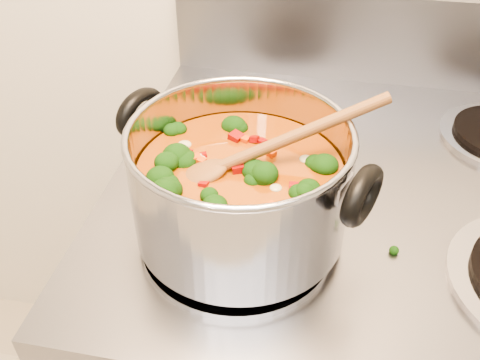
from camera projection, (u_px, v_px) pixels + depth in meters
The scene contains 3 objects.
stockpot at pixel (240, 185), 0.63m from camera, with size 0.32×0.26×0.15m.
wooden_spoon at pixel (250, 155), 0.60m from camera, with size 0.24×0.13×0.09m.
cooktop_crumbs at pixel (150, 180), 0.76m from camera, with size 0.09×0.19×0.01m.
Camera 1 is at (-0.12, 0.55, 1.40)m, focal length 40.00 mm.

